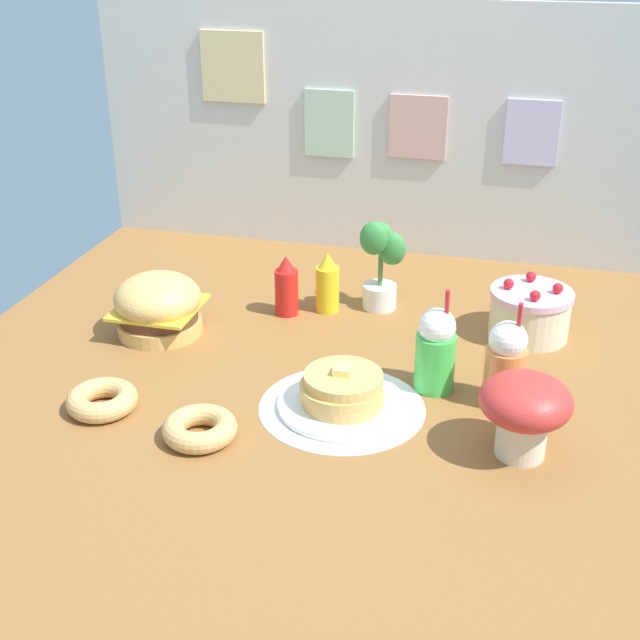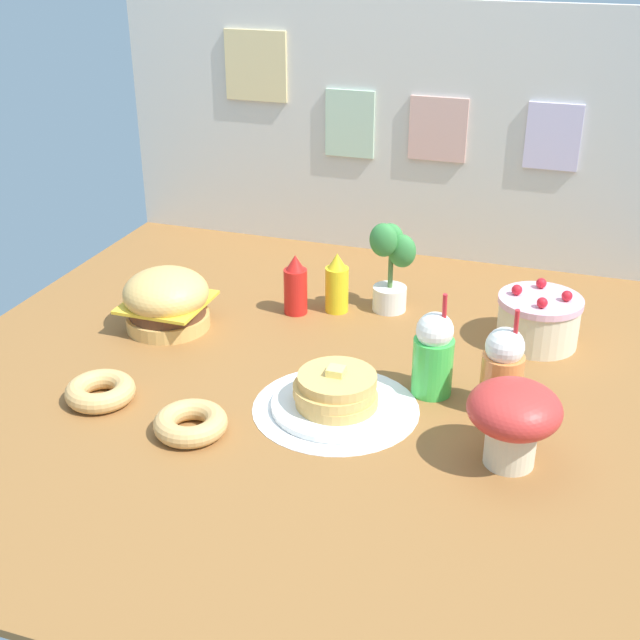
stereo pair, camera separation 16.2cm
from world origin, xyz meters
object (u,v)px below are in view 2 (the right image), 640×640
pancake_stack (336,394)px  potted_plant (391,263)px  donut_pink_glaze (100,391)px  burger (167,300)px  orange_float_cup (502,371)px  cream_soda_cup (433,354)px  ketchup_bottle (296,286)px  donut_chocolate (191,423)px  mushroom_stool (514,416)px  mustard_bottle (337,284)px  layer_cake (538,320)px

pancake_stack → potted_plant: potted_plant is taller
pancake_stack → donut_pink_glaze: (-0.61, -0.16, -0.02)m
burger → pancake_stack: burger is taller
donut_pink_glaze → orange_float_cup: bearing=16.1°
cream_soda_cup → potted_plant: potted_plant is taller
ketchup_bottle → orange_float_cup: orange_float_cup is taller
donut_chocolate → mushroom_stool: 0.79m
burger → donut_pink_glaze: burger is taller
ketchup_bottle → orange_float_cup: bearing=-28.7°
ketchup_bottle → orange_float_cup: size_ratio=0.67×
burger → mustard_bottle: (0.46, 0.28, 0.00)m
pancake_stack → layer_cake: layer_cake is taller
burger → ketchup_bottle: ketchup_bottle is taller
donut_pink_glaze → pancake_stack: bearing=14.5°
donut_pink_glaze → mushroom_stool: 1.07m
layer_cake → potted_plant: potted_plant is taller
ketchup_bottle → potted_plant: 0.32m
burger → orange_float_cup: 1.06m
layer_cake → mustard_bottle: size_ratio=1.25×
pancake_stack → potted_plant: (-0.02, 0.64, 0.12)m
burger → potted_plant: potted_plant is taller
burger → ketchup_bottle: (0.34, 0.23, 0.00)m
orange_float_cup → potted_plant: bearing=130.0°
cream_soda_cup → donut_chocolate: cream_soda_cup is taller
mustard_bottle → mushroom_stool: 0.93m
cream_soda_cup → burger: bearing=171.5°
cream_soda_cup → donut_pink_glaze: size_ratio=1.61×
mustard_bottle → orange_float_cup: size_ratio=0.67×
orange_float_cup → potted_plant: potted_plant is taller
pancake_stack → layer_cake: size_ratio=1.36×
mustard_bottle → potted_plant: size_ratio=0.66×
donut_pink_glaze → donut_chocolate: bearing=-12.0°
burger → cream_soda_cup: bearing=-8.5°
ketchup_bottle → cream_soda_cup: (0.52, -0.36, 0.02)m
donut_chocolate → mushroom_stool: mushroom_stool is taller
mushroom_stool → pancake_stack: bearing=168.3°
pancake_stack → mustard_bottle: size_ratio=1.70×
burger → ketchup_bottle: bearing=33.5°
donut_pink_glaze → potted_plant: 1.00m
ketchup_bottle → donut_chocolate: (-0.01, -0.74, -0.06)m
cream_soda_cup → potted_plant: bearing=116.7°
burger → donut_pink_glaze: size_ratio=1.43×
mustard_bottle → potted_plant: bearing=21.4°
cream_soda_cup → mushroom_stool: (0.24, -0.26, 0.01)m
donut_chocolate → orange_float_cup: bearing=26.4°
burger → donut_chocolate: (0.34, -0.52, -0.06)m
orange_float_cup → mushroom_stool: 0.24m
layer_cake → cream_soda_cup: size_ratio=0.83×
mushroom_stool → donut_chocolate: bearing=-170.7°
donut_pink_glaze → donut_chocolate: (0.30, -0.06, 0.00)m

